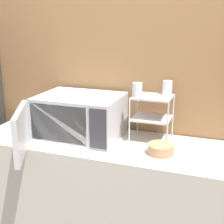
% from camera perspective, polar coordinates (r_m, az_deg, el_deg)
% --- Properties ---
extents(wall_back, '(8.00, 0.06, 2.60)m').
position_cam_1_polar(wall_back, '(2.26, 2.71, 6.28)').
color(wall_back, olive).
rests_on(wall_back, ground_plane).
extents(counter, '(1.85, 0.57, 0.92)m').
position_cam_1_polar(counter, '(2.28, -0.09, -16.38)').
color(counter, '#B7B2A8').
rests_on(counter, ground_plane).
extents(microwave, '(0.58, 0.82, 0.29)m').
position_cam_1_polar(microwave, '(2.14, -6.28, -0.83)').
color(microwave, '#ADADB2').
rests_on(microwave, counter).
extents(dish_rack, '(0.26, 0.22, 0.30)m').
position_cam_1_polar(dish_rack, '(2.07, 7.33, 0.62)').
color(dish_rack, '#B2B2B7').
rests_on(dish_rack, counter).
extents(glass_front_left, '(0.06, 0.06, 0.09)m').
position_cam_1_polar(glass_front_left, '(1.99, 4.63, 4.02)').
color(glass_front_left, silver).
rests_on(glass_front_left, dish_rack).
extents(glass_back_right, '(0.06, 0.06, 0.09)m').
position_cam_1_polar(glass_back_right, '(2.08, 10.08, 4.37)').
color(glass_back_right, silver).
rests_on(glass_back_right, dish_rack).
extents(bowl, '(0.16, 0.16, 0.06)m').
position_cam_1_polar(bowl, '(1.91, 8.88, -6.75)').
color(bowl, '#AD7F56').
rests_on(bowl, counter).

